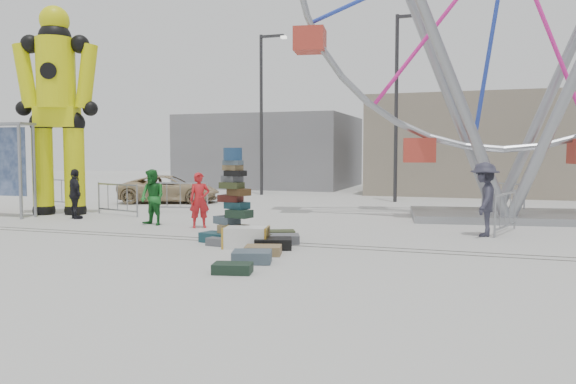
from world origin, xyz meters
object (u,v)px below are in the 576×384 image
(barricade_dummy_a, at_px, (62,193))
(pedestrian_black, at_px, (75,194))
(lamp_post_right, at_px, (399,98))
(barricade_dummy_c, at_px, (180,197))
(barricade_wheel_back, at_px, (502,197))
(lamp_post_left, at_px, (263,106))
(parked_suv, at_px, (169,189))
(barricade_wheel_front, at_px, (505,213))
(barricade_dummy_b, at_px, (117,199))
(pedestrian_red, at_px, (200,200))
(pedestrian_grey, at_px, (484,199))
(crash_test_dummy, at_px, (57,102))
(pedestrian_green, at_px, (152,197))
(suitcase_tower, at_px, (234,217))
(steamer_trunk, at_px, (246,237))

(barricade_dummy_a, height_order, pedestrian_black, pedestrian_black)
(lamp_post_right, relative_size, barricade_dummy_a, 4.00)
(barricade_dummy_c, xyz_separation_m, barricade_wheel_back, (10.92, 3.46, 0.00))
(lamp_post_left, height_order, parked_suv, lamp_post_left)
(lamp_post_left, relative_size, barricade_wheel_front, 4.00)
(barricade_dummy_b, distance_m, barricade_wheel_front, 12.34)
(barricade_dummy_b, xyz_separation_m, pedestrian_black, (-0.66, -1.30, 0.26))
(pedestrian_black, bearing_deg, barricade_wheel_front, -141.05)
(lamp_post_right, xyz_separation_m, pedestrian_red, (-4.20, -10.30, -3.69))
(pedestrian_grey, height_order, parked_suv, pedestrian_grey)
(crash_test_dummy, distance_m, pedestrian_green, 5.74)
(barricade_wheel_back, bearing_deg, suitcase_tower, -76.16)
(steamer_trunk, relative_size, barricade_dummy_c, 0.50)
(parked_suv, bearing_deg, barricade_wheel_front, -130.32)
(lamp_post_right, bearing_deg, parked_suv, -159.28)
(suitcase_tower, distance_m, pedestrian_black, 7.41)
(steamer_trunk, bearing_deg, barricade_wheel_front, 25.68)
(suitcase_tower, bearing_deg, barricade_dummy_c, 146.81)
(pedestrian_red, bearing_deg, barricade_dummy_c, 91.61)
(barricade_wheel_back, bearing_deg, parked_suv, -130.93)
(steamer_trunk, relative_size, pedestrian_black, 0.62)
(barricade_wheel_back, distance_m, pedestrian_black, 14.57)
(lamp_post_right, bearing_deg, lamp_post_left, 164.05)
(suitcase_tower, height_order, barricade_wheel_back, suitcase_tower)
(steamer_trunk, distance_m, pedestrian_black, 8.13)
(barricade_dummy_c, relative_size, parked_suv, 0.48)
(barricade_dummy_a, xyz_separation_m, barricade_dummy_b, (4.00, -1.97, 0.00))
(pedestrian_grey, bearing_deg, suitcase_tower, -57.74)
(lamp_post_right, xyz_separation_m, lamp_post_left, (-7.00, 2.00, 0.00))
(pedestrian_grey, relative_size, parked_suv, 0.45)
(suitcase_tower, relative_size, pedestrian_grey, 1.19)
(barricade_dummy_b, distance_m, barricade_dummy_c, 2.18)
(lamp_post_left, distance_m, barricade_dummy_c, 9.64)
(pedestrian_grey, bearing_deg, barricade_wheel_back, 177.29)
(suitcase_tower, distance_m, barricade_dummy_a, 11.87)
(barricade_dummy_c, height_order, pedestrian_black, pedestrian_black)
(lamp_post_right, xyz_separation_m, barricade_dummy_b, (-8.35, -8.32, -3.93))
(lamp_post_left, xyz_separation_m, pedestrian_red, (2.80, -12.30, -3.69))
(crash_test_dummy, bearing_deg, barricade_dummy_c, 7.97)
(lamp_post_left, xyz_separation_m, pedestrian_grey, (10.44, -11.42, -3.53))
(barricade_wheel_back, bearing_deg, barricade_dummy_a, -121.18)
(pedestrian_red, bearing_deg, lamp_post_left, 67.90)
(lamp_post_left, bearing_deg, pedestrian_green, -84.32)
(barricade_dummy_a, bearing_deg, pedestrian_grey, 1.77)
(barricade_dummy_b, bearing_deg, lamp_post_left, 98.68)
(barricade_wheel_back, relative_size, parked_suv, 0.48)
(barricade_dummy_b, bearing_deg, parked_suv, 115.99)
(steamer_trunk, bearing_deg, pedestrian_grey, 23.54)
(barricade_wheel_back, distance_m, pedestrian_red, 10.86)
(lamp_post_left, xyz_separation_m, pedestrian_black, (-2.01, -11.62, -3.68))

